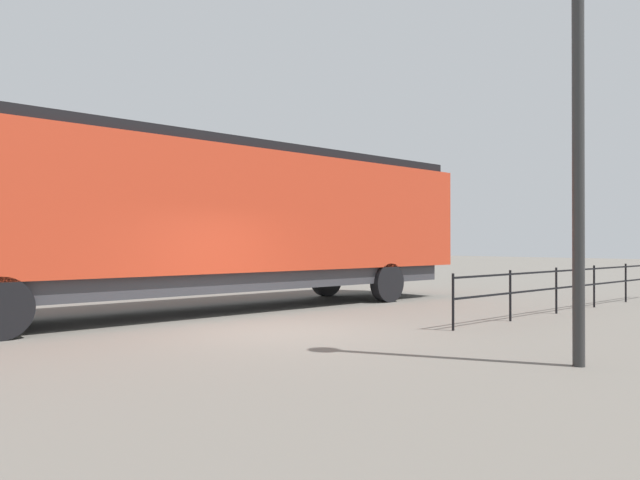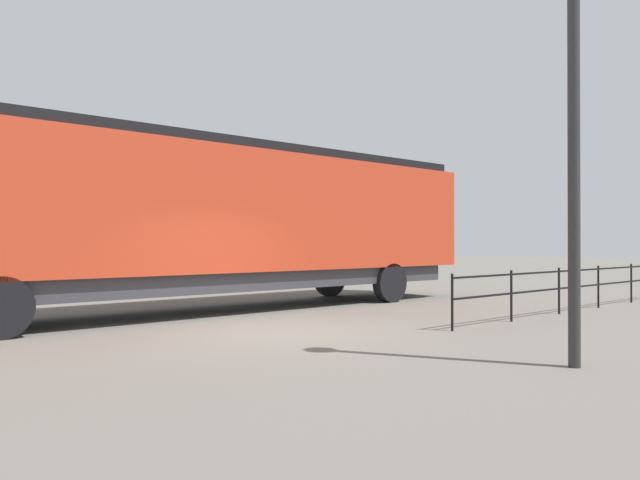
# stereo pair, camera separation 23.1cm
# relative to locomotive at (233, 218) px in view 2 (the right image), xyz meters

# --- Properties ---
(ground_plane) EXTENTS (120.00, 120.00, 0.00)m
(ground_plane) POSITION_rel_locomotive_xyz_m (3.64, -1.29, -2.31)
(ground_plane) COLOR #666059
(locomotive) EXTENTS (2.87, 15.47, 4.11)m
(locomotive) POSITION_rel_locomotive_xyz_m (0.00, 0.00, 0.00)
(locomotive) COLOR red
(locomotive) RESTS_ON ground_plane
(lamp_post) EXTENTS (0.46, 0.46, 6.17)m
(lamp_post) POSITION_rel_locomotive_xyz_m (8.84, -0.17, 1.78)
(lamp_post) COLOR #2D2D2D
(lamp_post) RESTS_ON ground_plane
(platform_fence) EXTENTS (0.05, 10.29, 1.09)m
(platform_fence) POSITION_rel_locomotive_xyz_m (5.78, 6.38, -1.59)
(platform_fence) COLOR black
(platform_fence) RESTS_ON ground_plane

